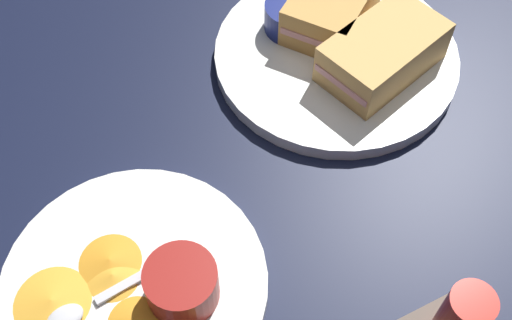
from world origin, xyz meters
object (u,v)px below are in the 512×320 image
plate_chips_companion (135,286)px  ramekin_light_gravy (182,283)px  spoon_by_dark_ramekin (337,35)px  sandwich_half_near (383,52)px  spoon_by_gravy_ramekin (79,310)px  ramekin_dark_sauce (293,15)px  sandwich_half_far (335,2)px  plate_sandwich_main (336,56)px

plate_chips_companion → ramekin_light_gravy: (-3.50, 2.92, 2.89)cm
spoon_by_dark_ramekin → sandwich_half_near: bearing=106.6°
spoon_by_dark_ramekin → plate_chips_companion: (30.61, 17.32, -1.16)cm
spoon_by_dark_ramekin → plate_chips_companion: 35.19cm
sandwich_half_near → spoon_by_gravy_ramekin: bearing=17.7°
sandwich_half_near → ramekin_dark_sauce: bearing=-60.4°
ramekin_light_gravy → plate_chips_companion: bearing=-39.8°
ramekin_dark_sauce → ramekin_light_gravy: 33.45cm
sandwich_half_near → plate_chips_companion: 34.47cm
ramekin_light_gravy → ramekin_dark_sauce: bearing=-134.4°
sandwich_half_near → spoon_by_dark_ramekin: 6.54cm
sandwich_half_near → spoon_by_dark_ramekin: (1.77, -5.96, -2.04)cm
spoon_by_dark_ramekin → plate_chips_companion: spoon_by_dark_ramekin is taller
ramekin_dark_sauce → plate_chips_companion: size_ratio=0.27×
sandwich_half_near → sandwich_half_far: bearing=-85.5°
plate_sandwich_main → plate_chips_companion: (29.50, 15.55, 0.00)cm
spoon_by_dark_ramekin → plate_chips_companion: size_ratio=0.35×
plate_sandwich_main → plate_chips_companion: 33.35cm
spoon_by_dark_ramekin → plate_chips_companion: bearing=29.5°
plate_sandwich_main → ramekin_dark_sauce: 6.56cm
plate_sandwich_main → sandwich_half_near: sandwich_half_near is taller
ramekin_dark_sauce → plate_chips_companion: 34.22cm
sandwich_half_near → plate_sandwich_main: bearing=-55.5°
spoon_by_dark_ramekin → ramekin_light_gravy: ramekin_light_gravy is taller
ramekin_light_gravy → spoon_by_gravy_ramekin: bearing=-15.8°
ramekin_dark_sauce → spoon_by_dark_ramekin: 5.41cm
sandwich_half_far → ramekin_dark_sauce: bearing=-10.0°
ramekin_dark_sauce → plate_chips_companion: (26.91, 20.99, -2.60)cm
spoon_by_dark_ramekin → ramekin_light_gravy: 33.88cm
ramekin_light_gravy → spoon_by_gravy_ramekin: (8.42, -2.38, -1.72)cm
plate_sandwich_main → sandwich_half_near: size_ratio=1.82×
plate_chips_companion → spoon_by_gravy_ramekin: size_ratio=2.35×
spoon_by_gravy_ramekin → plate_chips_companion: bearing=-173.8°
plate_sandwich_main → spoon_by_gravy_ramekin: (34.41, 16.08, 1.16)cm
ramekin_light_gravy → spoon_by_gravy_ramekin: 8.92cm
plate_chips_companion → ramekin_light_gravy: ramekin_light_gravy is taller
plate_sandwich_main → sandwich_half_far: (-2.19, -4.59, 3.20)cm
plate_chips_companion → spoon_by_gravy_ramekin: 5.08cm
ramekin_dark_sauce → sandwich_half_far: bearing=170.0°
ramekin_dark_sauce → plate_sandwich_main: bearing=115.5°
sandwich_half_near → ramekin_dark_sauce: sandwich_half_near is taller
sandwich_half_far → spoon_by_gravy_ramekin: (36.60, 20.68, -2.04)cm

